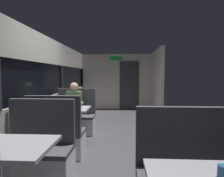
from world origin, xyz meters
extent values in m
cube|color=#423F44|center=(0.00, 0.00, -0.01)|extent=(3.30, 9.20, 0.02)
cube|color=beige|center=(-1.45, 0.00, 0.47)|extent=(0.08, 8.40, 0.95)
cube|color=beige|center=(-1.45, 0.00, 2.00)|extent=(0.08, 8.40, 0.60)
cube|color=black|center=(-1.46, 0.00, 1.32)|extent=(0.03, 8.40, 0.75)
cube|color=#2D2D30|center=(-1.43, 1.40, 1.32)|extent=(0.06, 0.08, 0.75)
cube|color=#2D2D30|center=(-1.43, 4.20, 1.32)|extent=(0.06, 0.08, 0.75)
cube|color=beige|center=(0.00, 4.20, 1.15)|extent=(2.90, 0.08, 2.30)
cube|color=#333338|center=(0.55, 4.15, 1.00)|extent=(0.80, 0.04, 2.00)
cube|color=green|center=(0.00, 4.14, 2.12)|extent=(0.50, 0.03, 0.16)
cube|color=beige|center=(1.45, 3.00, 1.15)|extent=(0.08, 2.40, 2.30)
cube|color=#99999E|center=(-0.89, -2.09, 0.72)|extent=(0.90, 0.70, 0.04)
cube|color=silver|center=(-0.89, -1.43, 0.20)|extent=(0.95, 0.50, 0.39)
cube|color=#47474C|center=(-0.89, -1.43, 0.42)|extent=(0.95, 0.50, 0.06)
cube|color=#47474C|center=(-0.89, -1.22, 0.78)|extent=(0.95, 0.08, 0.65)
cylinder|color=#9E9EA3|center=(-0.89, 0.07, 0.35)|extent=(0.10, 0.10, 0.70)
cube|color=#99999E|center=(-0.89, 0.07, 0.72)|extent=(0.90, 0.70, 0.04)
cube|color=silver|center=(-0.89, -0.59, 0.20)|extent=(0.95, 0.50, 0.39)
cube|color=#47474C|center=(-0.89, -0.59, 0.42)|extent=(0.95, 0.50, 0.06)
cube|color=#47474C|center=(-0.89, -0.80, 0.78)|extent=(0.95, 0.08, 0.65)
cube|color=silver|center=(-0.89, 0.73, 0.20)|extent=(0.95, 0.50, 0.39)
cube|color=#47474C|center=(-0.89, 0.73, 0.42)|extent=(0.95, 0.50, 0.06)
cube|color=#47474C|center=(-0.89, 0.94, 0.78)|extent=(0.95, 0.08, 0.65)
cube|color=#47474C|center=(0.89, -2.03, 0.42)|extent=(0.95, 0.50, 0.06)
cube|color=#47474C|center=(0.89, -1.82, 0.78)|extent=(0.95, 0.08, 0.65)
cube|color=#26262D|center=(-0.89, 0.73, 0.23)|extent=(0.30, 0.36, 0.45)
cube|color=#59724C|center=(-0.89, 0.68, 0.75)|extent=(0.34, 0.22, 0.60)
sphere|color=tan|center=(-0.89, 0.66, 1.16)|extent=(0.20, 0.20, 0.20)
cylinder|color=#59724C|center=(-1.09, 0.50, 0.77)|extent=(0.07, 0.28, 0.07)
cylinder|color=#59724C|center=(-0.69, 0.50, 0.77)|extent=(0.07, 0.28, 0.07)
cylinder|color=#26598C|center=(0.96, -2.63, 0.79)|extent=(0.07, 0.07, 0.09)
camera|label=1|loc=(0.27, -3.95, 1.45)|focal=31.20mm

